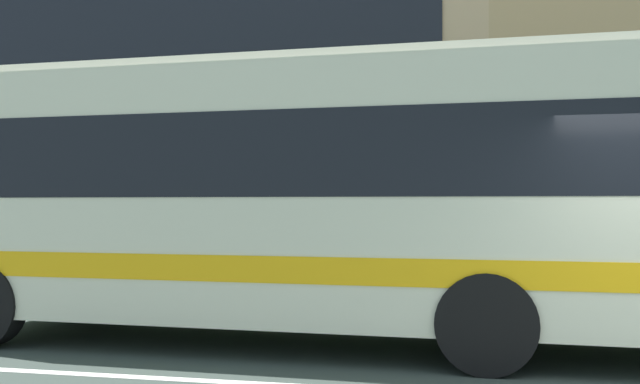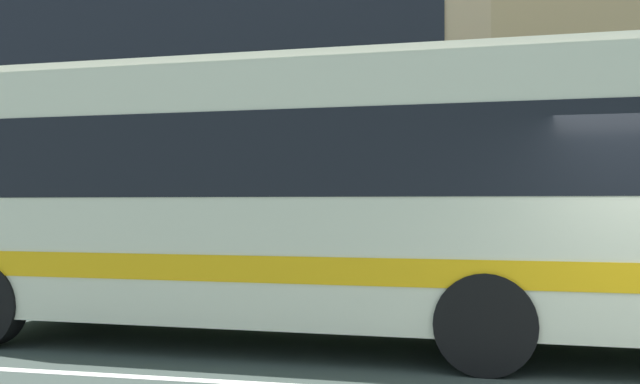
# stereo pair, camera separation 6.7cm
# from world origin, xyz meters

# --- Properties ---
(hedge_row_far) EXTENTS (18.09, 1.10, 0.86)m
(hedge_row_far) POSITION_xyz_m (-3.59, 5.41, 0.43)
(hedge_row_far) COLOR #204F24
(hedge_row_far) RESTS_ON ground_plane
(apartment_block_left) EXTENTS (22.19, 8.57, 9.51)m
(apartment_block_left) POSITION_xyz_m (-13.08, 12.72, 4.75)
(apartment_block_left) COLOR tan
(apartment_block_left) RESTS_ON ground_plane
(transit_bus) EXTENTS (12.07, 3.03, 3.31)m
(transit_bus) POSITION_xyz_m (-2.59, 2.08, 1.82)
(transit_bus) COLOR beige
(transit_bus) RESTS_ON ground_plane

